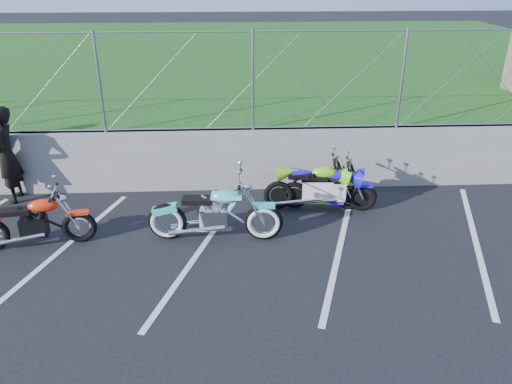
{
  "coord_description": "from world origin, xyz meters",
  "views": [
    {
      "loc": [
        0.56,
        -6.37,
        4.46
      ],
      "look_at": [
        0.95,
        1.3,
        0.9
      ],
      "focal_mm": 35.0,
      "sensor_mm": 36.0,
      "label": 1
    }
  ],
  "objects_px": {
    "naked_orange": "(37,224)",
    "sportbike_green": "(316,188)",
    "sportbike_blue": "(330,190)",
    "person_standing": "(6,155)",
    "cruiser_turquoise": "(217,215)"
  },
  "relations": [
    {
      "from": "sportbike_blue",
      "to": "person_standing",
      "type": "height_order",
      "value": "person_standing"
    },
    {
      "from": "naked_orange",
      "to": "sportbike_blue",
      "type": "distance_m",
      "value": 5.34
    },
    {
      "from": "naked_orange",
      "to": "sportbike_green",
      "type": "height_order",
      "value": "sportbike_green"
    },
    {
      "from": "cruiser_turquoise",
      "to": "sportbike_blue",
      "type": "bearing_deg",
      "value": 29.45
    },
    {
      "from": "sportbike_green",
      "to": "sportbike_blue",
      "type": "relative_size",
      "value": 1.05
    },
    {
      "from": "cruiser_turquoise",
      "to": "naked_orange",
      "type": "xyz_separation_m",
      "value": [
        -3.05,
        -0.07,
        -0.04
      ]
    },
    {
      "from": "cruiser_turquoise",
      "to": "person_standing",
      "type": "bearing_deg",
      "value": 160.29
    },
    {
      "from": "sportbike_blue",
      "to": "person_standing",
      "type": "bearing_deg",
      "value": -179.16
    },
    {
      "from": "naked_orange",
      "to": "sportbike_blue",
      "type": "height_order",
      "value": "naked_orange"
    },
    {
      "from": "cruiser_turquoise",
      "to": "person_standing",
      "type": "height_order",
      "value": "person_standing"
    },
    {
      "from": "sportbike_green",
      "to": "person_standing",
      "type": "xyz_separation_m",
      "value": [
        -6.08,
        0.72,
        0.54
      ]
    },
    {
      "from": "sportbike_green",
      "to": "naked_orange",
      "type": "bearing_deg",
      "value": -163.07
    },
    {
      "from": "naked_orange",
      "to": "person_standing",
      "type": "relative_size",
      "value": 1.02
    },
    {
      "from": "sportbike_blue",
      "to": "person_standing",
      "type": "distance_m",
      "value": 6.42
    },
    {
      "from": "cruiser_turquoise",
      "to": "naked_orange",
      "type": "bearing_deg",
      "value": -175.01
    }
  ]
}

